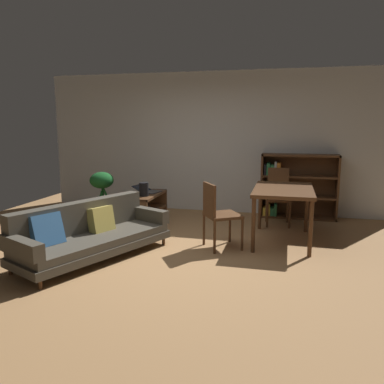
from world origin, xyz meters
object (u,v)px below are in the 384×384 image
at_px(potted_floor_plant, 102,190).
at_px(dining_chair_near, 278,194).
at_px(open_laptop, 148,191).
at_px(media_console, 148,210).
at_px(dining_chair_far, 218,212).
at_px(fabric_couch, 90,233).
at_px(desk_speaker, 144,189).
at_px(dining_table, 283,194).
at_px(bookshelf, 294,186).

height_order(potted_floor_plant, dining_chair_near, dining_chair_near).
xyz_separation_m(open_laptop, potted_floor_plant, (-0.78, -0.17, 0.00)).
xyz_separation_m(media_console, dining_chair_far, (1.37, -0.91, 0.25)).
xyz_separation_m(fabric_couch, media_console, (0.17, 1.67, -0.05)).
height_order(open_laptop, dining_chair_near, dining_chair_near).
relative_size(desk_speaker, dining_table, 0.17).
xyz_separation_m(potted_floor_plant, bookshelf, (3.25, 1.22, 0.01)).
height_order(dining_table, dining_chair_near, dining_chair_near).
relative_size(media_console, open_laptop, 2.12).
bearing_deg(open_laptop, bookshelf, 23.15).
xyz_separation_m(fabric_couch, desk_speaker, (0.19, 1.48, 0.34)).
distance_m(open_laptop, bookshelf, 2.68).
bearing_deg(open_laptop, dining_chair_near, 12.28).
bearing_deg(dining_table, fabric_couch, -151.59).
height_order(media_console, potted_floor_plant, potted_floor_plant).
distance_m(dining_chair_near, bookshelf, 0.63).
distance_m(media_console, open_laptop, 0.35).
xyz_separation_m(media_console, open_laptop, (-0.05, 0.18, 0.30)).
bearing_deg(open_laptop, desk_speaker, -79.71).
height_order(potted_floor_plant, dining_table, potted_floor_plant).
height_order(media_console, dining_chair_far, dining_chair_far).
bearing_deg(media_console, dining_table, -9.24).
distance_m(open_laptop, desk_speaker, 0.38).
height_order(desk_speaker, dining_chair_near, dining_chair_near).
xyz_separation_m(dining_chair_near, bookshelf, (0.26, 0.57, 0.06)).
bearing_deg(fabric_couch, potted_floor_plant, 111.56).
distance_m(media_console, dining_chair_near, 2.26).
height_order(dining_chair_near, bookshelf, bookshelf).
distance_m(desk_speaker, dining_table, 2.23).
bearing_deg(dining_table, potted_floor_plant, 173.19).
relative_size(dining_chair_far, bookshelf, 0.68).
distance_m(media_console, potted_floor_plant, 0.89).
distance_m(fabric_couch, bookshelf, 3.89).
bearing_deg(media_console, open_laptop, 106.29).
xyz_separation_m(fabric_couch, open_laptop, (0.12, 1.85, 0.25)).
relative_size(media_console, dining_table, 0.79).
relative_size(open_laptop, potted_floor_plant, 0.55).
bearing_deg(bookshelf, desk_speaker, -149.42).
bearing_deg(bookshelf, potted_floor_plant, -159.33).
xyz_separation_m(desk_speaker, dining_table, (2.23, -0.18, 0.06)).
distance_m(fabric_couch, dining_table, 2.77).
height_order(fabric_couch, media_console, fabric_couch).
bearing_deg(dining_table, bookshelf, 83.92).
xyz_separation_m(potted_floor_plant, dining_chair_far, (2.21, -0.92, -0.05)).
bearing_deg(desk_speaker, fabric_couch, -97.26).
relative_size(fabric_couch, desk_speaker, 9.89).
height_order(dining_table, dining_chair_far, dining_chair_far).
relative_size(fabric_couch, dining_table, 1.68).
bearing_deg(dining_chair_near, desk_speaker, -158.46).
distance_m(dining_chair_far, bookshelf, 2.38).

